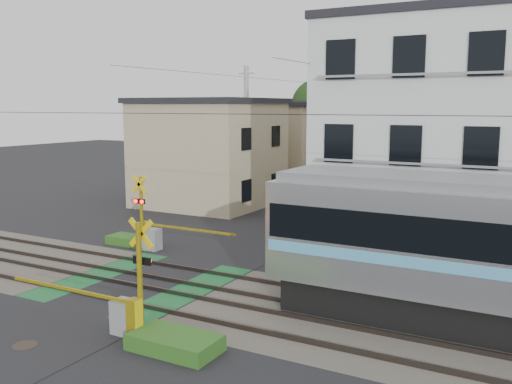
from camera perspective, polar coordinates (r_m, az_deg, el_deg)
The scene contains 12 objects.
ground at distance 19.69m, azimuth -11.30°, elevation -8.86°, with size 120.00×120.00×0.00m, color black.
track_bed at distance 19.68m, azimuth -11.31°, elevation -8.76°, with size 120.00×120.00×0.14m.
crossing_signal_near at distance 15.24m, azimuth -12.79°, elevation -11.33°, with size 4.74×0.65×3.09m.
crossing_signal_far at distance 23.82m, azimuth -10.47°, elevation -4.00°, with size 4.74×0.65×3.09m.
apartment_block at distance 24.11m, azimuth 20.00°, elevation 5.24°, with size 10.20×8.36×9.30m.
houses_row at distance 42.04m, azimuth 12.26°, elevation 4.85°, with size 22.07×31.35×6.80m.
tree_hill at distance 64.30m, azimuth 17.87°, elevation 7.47°, with size 40.00×12.62×11.38m.
catenary at distance 15.77m, azimuth 5.32°, elevation 0.70°, with size 60.00×5.04×7.00m.
utility_poles at distance 39.63m, azimuth 9.27°, elevation 5.93°, with size 7.90×42.00×8.00m.
pedestrian at distance 44.36m, azimuth 13.22°, elevation 1.93°, with size 0.63×0.42×1.74m, color #262A30.
manhole_cover at distance 15.60m, azimuth -22.11°, elevation -14.04°, with size 0.62×0.62×0.02m, color #2D261E.
weed_patches at distance 18.53m, azimuth -7.28°, elevation -9.28°, with size 10.25×8.80×0.40m.
Camera 1 is at (12.21, -14.29, 5.85)m, focal length 40.00 mm.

